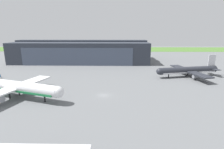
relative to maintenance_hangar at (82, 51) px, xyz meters
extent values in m
plane|color=slate|center=(23.69, -81.19, -8.35)|extent=(440.00, 440.00, 0.00)
cube|color=#4B7630|center=(23.69, 93.30, -8.31)|extent=(440.00, 56.00, 0.08)
cube|color=#2D333D|center=(0.00, 0.09, -0.14)|extent=(108.01, 41.96, 16.41)
cube|color=#424C60|center=(0.00, -21.04, -1.79)|extent=(82.09, 0.30, 13.13)
cube|color=#2D333D|center=(0.00, 0.09, 8.66)|extent=(108.01, 10.07, 1.20)
cylinder|color=#282B33|center=(69.73, -50.54, -4.54)|extent=(34.93, 11.40, 3.80)
sphere|color=#282B33|center=(52.69, -54.39, -4.54)|extent=(3.65, 3.65, 3.65)
sphere|color=#282B33|center=(86.78, -46.69, -4.54)|extent=(2.97, 2.97, 2.97)
cube|color=silver|center=(69.73, -50.54, -5.59)|extent=(32.21, 10.82, 0.67)
cube|color=silver|center=(84.05, -47.31, 0.60)|extent=(4.52, 1.39, 6.47)
cube|color=#282B33|center=(84.10, -44.36, -4.16)|extent=(4.24, 5.89, 0.28)
cube|color=#282B33|center=(85.36, -49.95, -4.16)|extent=(4.24, 5.89, 0.28)
cube|color=#282B33|center=(68.53, -42.02, -5.01)|extent=(8.77, 15.93, 0.56)
cube|color=#282B33|center=(72.30, -58.76, -5.01)|extent=(8.77, 15.93, 0.56)
cylinder|color=gray|center=(68.01, -43.37, -6.36)|extent=(3.99, 2.84, 2.09)
cylinder|color=gray|center=(71.26, -57.76, -6.36)|extent=(3.99, 2.84, 2.09)
cylinder|color=black|center=(58.14, -53.15, -7.40)|extent=(0.56, 0.56, 1.91)
cylinder|color=black|center=(70.66, -48.28, -7.40)|extent=(0.56, 0.56, 1.91)
cylinder|color=black|center=(71.54, -52.18, -7.40)|extent=(0.56, 0.56, 1.91)
cylinder|color=white|center=(-10.08, -84.31, -3.70)|extent=(37.91, 15.86, 4.26)
sphere|color=white|center=(8.22, -90.21, -3.70)|extent=(4.09, 4.09, 4.09)
cube|color=#1E7A42|center=(-10.08, -84.31, -4.87)|extent=(35.00, 14.95, 0.74)
cube|color=white|center=(-7.97, -75.26, -4.23)|extent=(10.83, 17.29, 0.56)
cylinder|color=gray|center=(-7.61, -76.73, -5.70)|extent=(4.57, 3.47, 2.34)
cylinder|color=black|center=(2.36, -88.32, -7.09)|extent=(0.56, 0.56, 2.52)
cylinder|color=black|center=(-12.23, -85.96, -7.09)|extent=(0.56, 0.56, 2.52)
cylinder|color=black|center=(-10.86, -81.71, -7.09)|extent=(0.56, 0.56, 2.52)
cylinder|color=black|center=(-35.70, -55.52, -7.90)|extent=(0.91, 0.67, 0.89)
camera|label=1|loc=(28.52, -148.11, 17.67)|focal=28.04mm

